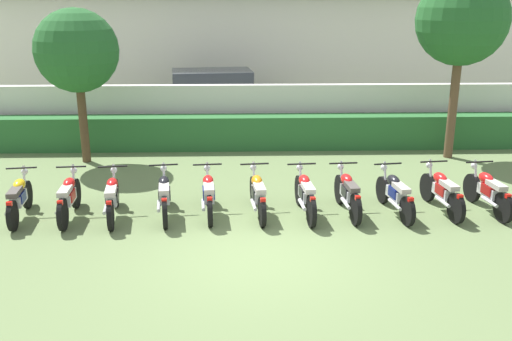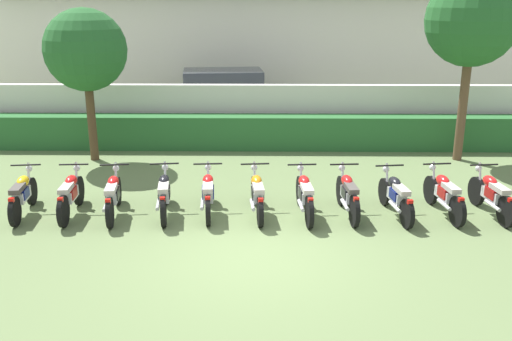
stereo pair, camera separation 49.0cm
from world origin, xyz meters
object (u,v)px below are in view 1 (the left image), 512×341
Objects in this scene: tree_far_side at (462,21)px; motorcycle_in_row_4 at (209,194)px; motorcycle_in_row_3 at (164,195)px; motorcycle_in_row_9 at (442,191)px; motorcycle_in_row_8 at (395,193)px; tree_near_inspector at (77,51)px; parked_car at (217,98)px; motorcycle_in_row_1 at (69,197)px; motorcycle_in_row_0 at (19,198)px; motorcycle_in_row_6 at (305,194)px; motorcycle_in_row_7 at (348,193)px; motorcycle_in_row_10 at (488,191)px; motorcycle_in_row_5 at (258,194)px; motorcycle_in_row_2 at (112,197)px.

tree_far_side reaches higher than motorcycle_in_row_4.
motorcycle_in_row_3 is 0.99× the size of motorcycle_in_row_9.
motorcycle_in_row_4 is at bearing 81.58° from motorcycle_in_row_8.
tree_far_side reaches higher than tree_near_inspector.
parked_car is 2.51× the size of motorcycle_in_row_8.
motorcycle_in_row_1 is at bearing -113.41° from parked_car.
motorcycle_in_row_6 is at bearing -97.11° from motorcycle_in_row_0.
tree_near_inspector is 7.94m from motorcycle_in_row_7.
motorcycle_in_row_4 is at bearing 84.83° from motorcycle_in_row_7.
tree_near_inspector reaches higher than parked_car.
motorcycle_in_row_10 is at bearing -96.75° from motorcycle_in_row_0.
motorcycle_in_row_1 reaches higher than motorcycle_in_row_5.
motorcycle_in_row_4 is (2.79, 0.11, -0.01)m from motorcycle_in_row_1.
motorcycle_in_row_0 is at bearing 82.86° from motorcycle_in_row_8.
parked_car is at bearing -20.97° from motorcycle_in_row_1.
motorcycle_in_row_3 is 6.65m from motorcycle_in_row_10.
motorcycle_in_row_3 and motorcycle_in_row_7 have the same top height.
motorcycle_in_row_9 reaches higher than motorcycle_in_row_0.
motorcycle_in_row_1 reaches higher than motorcycle_in_row_2.
motorcycle_in_row_1 is 7.61m from motorcycle_in_row_9.
motorcycle_in_row_9 is at bearing -96.34° from motorcycle_in_row_2.
motorcycle_in_row_7 is at bearing -95.56° from motorcycle_in_row_4.
motorcycle_in_row_1 is 0.98× the size of motorcycle_in_row_2.
motorcycle_in_row_3 is 4.70m from motorcycle_in_row_8.
motorcycle_in_row_0 is at bearing 85.23° from motorcycle_in_row_5.
motorcycle_in_row_8 is at bearing -94.22° from motorcycle_in_row_6.
motorcycle_in_row_10 reaches higher than motorcycle_in_row_4.
motorcycle_in_row_8 is (0.97, -0.03, -0.01)m from motorcycle_in_row_7.
motorcycle_in_row_0 is 0.98× the size of motorcycle_in_row_7.
motorcycle_in_row_4 is (3.52, -3.99, -2.50)m from tree_near_inspector.
motorcycle_in_row_4 is at bearing -48.55° from tree_near_inspector.
motorcycle_in_row_0 is (-10.26, -4.24, -3.26)m from tree_far_side.
motorcycle_in_row_7 is at bearing -32.26° from tree_near_inspector.
motorcycle_in_row_2 is 1.01× the size of motorcycle_in_row_6.
parked_car is at bearing 8.80° from motorcycle_in_row_6.
motorcycle_in_row_8 is at bearing 85.28° from motorcycle_in_row_10.
motorcycle_in_row_5 is at bearing -95.36° from motorcycle_in_row_4.
parked_car is 9.16m from motorcycle_in_row_1.
motorcycle_in_row_4 is at bearing -94.12° from motorcycle_in_row_2.
motorcycle_in_row_6 is (2.11, -8.72, -0.48)m from parked_car.
motorcycle_in_row_10 is at bearing -62.20° from parked_car.
parked_car is at bearing 14.48° from motorcycle_in_row_7.
parked_car is 2.53× the size of motorcycle_in_row_1.
tree_near_inspector is 4.86m from motorcycle_in_row_1.
motorcycle_in_row_3 is (1.90, 0.06, 0.00)m from motorcycle_in_row_1.
motorcycle_in_row_9 is (8.34, -3.96, -2.50)m from tree_near_inspector.
tree_near_inspector is 9.57m from motorcycle_in_row_9.
motorcycle_in_row_5 is 4.77m from motorcycle_in_row_10.
motorcycle_in_row_2 is at bearing 84.42° from motorcycle_in_row_10.
motorcycle_in_row_0 is 5.75m from motorcycle_in_row_6.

